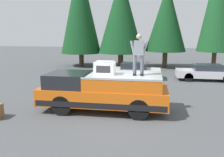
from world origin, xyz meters
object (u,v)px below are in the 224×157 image
object	(u,v)px
compressor_unit	(105,68)
parked_car_white	(133,71)
parked_car_silver	(206,72)
pickup_truck	(104,91)
person_on_truck_bed	(139,53)

from	to	relation	value
compressor_unit	parked_car_white	world-z (taller)	compressor_unit
compressor_unit	parked_car_silver	world-z (taller)	compressor_unit
compressor_unit	parked_car_white	size ratio (longest dim) A/B	0.20
pickup_truck	parked_car_white	world-z (taller)	pickup_truck
parked_car_silver	parked_car_white	world-z (taller)	same
person_on_truck_bed	parked_car_silver	size ratio (longest dim) A/B	0.41
person_on_truck_bed	compressor_unit	bearing A→B (deg)	89.47
person_on_truck_bed	parked_car_white	world-z (taller)	person_on_truck_bed
parked_car_white	pickup_truck	bearing A→B (deg)	174.66
parked_car_silver	parked_car_white	size ratio (longest dim) A/B	1.00
person_on_truck_bed	parked_car_silver	bearing A→B (deg)	-29.54
pickup_truck	parked_car_white	xyz separation A→B (m)	(7.58, -0.71, -0.29)
compressor_unit	pickup_truck	bearing A→B (deg)	34.84
compressor_unit	person_on_truck_bed	size ratio (longest dim) A/B	0.50
pickup_truck	parked_car_silver	world-z (taller)	pickup_truck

